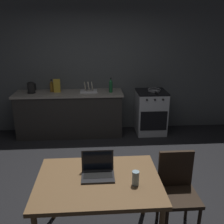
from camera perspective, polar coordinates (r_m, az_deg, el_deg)
The scene contains 14 objects.
ground_plane at distance 3.63m, azimuth -3.81°, elevation -17.38°, with size 12.00×12.00×0.00m, color black.
back_wall at distance 5.31m, azimuth -0.99°, elevation 10.46°, with size 6.40×0.10×2.74m, color #4F5355.
kitchen_counter at distance 5.20m, azimuth -9.63°, elevation -0.36°, with size 2.16×0.64×0.91m.
stove_oven at distance 5.30m, azimuth 8.88°, elevation 0.02°, with size 0.60×0.62×0.91m.
dining_table at distance 2.52m, azimuth -3.13°, elevation -16.61°, with size 1.19×0.87×0.76m.
chair at distance 2.88m, azimuth 14.75°, elevation -16.32°, with size 0.40×0.40×0.89m.
laptop at distance 2.51m, azimuth -3.28°, elevation -13.40°, with size 0.32×0.25×0.23m.
electric_kettle at distance 5.18m, azimuth -18.10°, elevation 5.32°, with size 0.17×0.15×0.22m.
bottle at distance 4.98m, azimuth -0.28°, elevation 6.11°, with size 0.07×0.07×0.29m.
frying_pan at distance 5.16m, azimuth 9.67°, elevation 5.00°, with size 0.26×0.43×0.05m.
drinking_glass at distance 2.38m, azimuth 5.43°, elevation -14.88°, with size 0.07×0.07×0.14m.
cereal_box at distance 5.09m, azimuth -12.54°, elevation 5.90°, with size 0.13×0.05×0.27m.
dish_rack at distance 5.04m, azimuth -5.36°, elevation 5.12°, with size 0.34×0.26×0.21m.
bottle_b at distance 5.17m, azimuth -13.69°, elevation 5.83°, with size 0.08×0.08×0.25m.
Camera 1 is at (0.03, -2.93, 2.14)m, focal length 39.78 mm.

